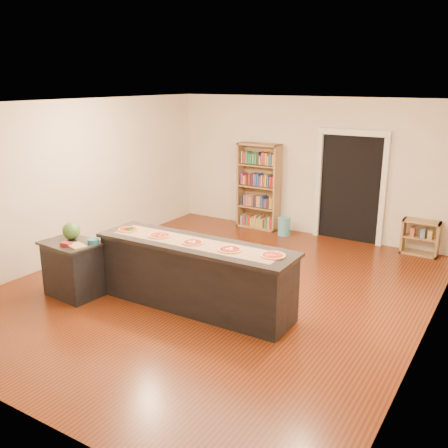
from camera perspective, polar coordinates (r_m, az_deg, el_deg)
The scene contains 17 objects.
room at distance 7.32m, azimuth -0.82°, elevation 2.63°, with size 6.00×7.00×2.80m.
doorway at distance 10.09m, azimuth 14.26°, elevation 4.76°, with size 1.40×0.09×2.21m.
kitchen_island at distance 7.03m, azimuth -3.33°, elevation -5.83°, with size 2.92×0.79×0.96m.
side_counter at distance 7.75m, azimuth -16.88°, elevation -4.89°, with size 0.84×0.62×0.83m.
bookshelf at distance 10.71m, azimuth 3.96°, elevation 4.30°, with size 0.92×0.33×1.83m, color #9E7A4C.
low_shelf at distance 9.84m, azimuth 21.52°, elevation -1.45°, with size 0.65×0.28×0.65m, color #9E7A4C.
waste_bin at distance 10.40m, azimuth 6.87°, elevation -0.28°, with size 0.26×0.26×0.38m, color teal.
kraft_paper at distance 6.85m, azimuth -3.47°, elevation -2.14°, with size 2.54×0.46×0.00m, color #93694B.
watermelon at distance 7.71m, azimuth -17.06°, elevation -0.74°, with size 0.26×0.26×0.26m, color #144214.
cutting_board at distance 7.40m, azimuth -16.49°, elevation -2.39°, with size 0.29×0.19×0.02m, color tan.
package_red at distance 7.46m, azimuth -17.60°, elevation -2.20°, with size 0.14×0.10×0.05m, color maroon.
package_teal at distance 7.47m, azimuth -14.71°, elevation -1.90°, with size 0.16×0.16×0.06m, color #195966.
pizza_a at distance 7.53m, azimuth -10.87°, elevation -0.60°, with size 0.31×0.31×0.02m.
pizza_b at distance 7.17m, azimuth -7.37°, elevation -1.30°, with size 0.34×0.34×0.02m.
pizza_c at distance 6.82m, azimuth -3.60°, elevation -2.11°, with size 0.29×0.29×0.02m.
pizza_d at distance 6.53m, azimuth 0.67°, elevation -2.92°, with size 0.31×0.31×0.02m.
pizza_e at distance 6.34m, azimuth 5.61°, elevation -3.59°, with size 0.31×0.31×0.02m.
Camera 1 is at (3.82, -6.01, 3.12)m, focal length 40.00 mm.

